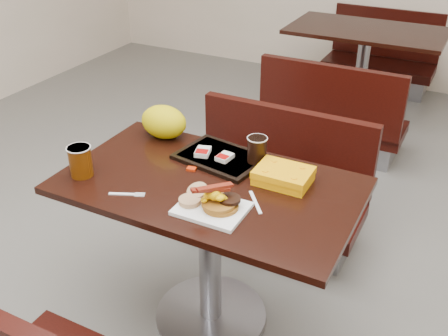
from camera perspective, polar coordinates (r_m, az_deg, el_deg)
The scene contains 23 objects.
floor at distance 2.58m, azimuth -1.42°, elevation -15.91°, with size 6.00×7.00×0.01m, color slate.
table_near at distance 2.33m, azimuth -1.54°, elevation -9.47°, with size 1.20×0.70×0.75m, color black, non-canonical shape.
bench_near_n at distance 2.86m, azimuth 5.19°, elevation -1.72°, with size 1.00×0.46×0.72m, color black, non-canonical shape.
table_far at distance 4.51m, azimuth 14.68°, elevation 9.83°, with size 1.20×0.70×0.75m, color black, non-canonical shape.
bench_far_s at distance 3.88m, azimuth 12.08°, elevation 6.61°, with size 1.00×0.46×0.72m, color black, non-canonical shape.
bench_far_n at distance 5.17m, azimuth 16.61°, elevation 11.92°, with size 1.00×0.46×0.72m, color black, non-canonical shape.
platter at distance 1.94m, azimuth -1.33°, elevation -4.45°, with size 0.25×0.20×0.02m, color white.
pancake_stack at distance 1.93m, azimuth -0.36°, elevation -3.98°, with size 0.13×0.13×0.03m, color #9A6719.
sausage_patty at distance 1.92m, azimuth 0.67°, elevation -3.41°, with size 0.08×0.08×0.01m, color black.
scrambled_eggs at distance 1.91m, azimuth -1.04°, elevation -3.03°, with size 0.09×0.08×0.05m, color #E4A404.
bacon_strips at distance 1.89m, azimuth -1.48°, elevation -2.27°, with size 0.15×0.06×0.01m, color #4C0506, non-canonical shape.
muffin_bottom at distance 1.96m, azimuth -3.75°, elevation -3.58°, with size 0.08×0.08×0.02m, color tan.
muffin_top at distance 1.99m, azimuth -2.89°, elevation -2.55°, with size 0.08×0.08×0.02m, color tan.
coffee_cup_near at distance 2.21m, azimuth -15.35°, elevation 0.70°, with size 0.09×0.09×0.13m, color #7C3604.
fork at distance 2.07m, azimuth -11.07°, elevation -2.79°, with size 0.14×0.03×0.00m, color white, non-canonical shape.
knife at distance 1.99m, azimuth 3.43°, elevation -3.73°, with size 0.16×0.01×0.00m, color white.
condiment_syrup at distance 2.20m, azimuth -3.56°, elevation -0.08°, with size 0.04×0.03×0.01m, color #B62507.
tray at distance 2.28m, azimuth -0.36°, elevation 1.17°, with size 0.36×0.26×0.02m, color black.
hashbrown_sleeve_left at distance 2.28m, azimuth -2.32°, elevation 1.78°, with size 0.06×0.08×0.02m, color silver.
hashbrown_sleeve_right at distance 2.24m, azimuth 0.07°, elevation 1.19°, with size 0.05×0.07×0.02m, color silver.
coffee_cup_far at distance 2.21m, azimuth 3.61°, elevation 2.01°, with size 0.08×0.08×0.11m, color black.
clamshell at distance 2.11m, azimuth 6.48°, elevation -0.85°, with size 0.22×0.17×0.06m, color #F19B04.
paper_bag at distance 2.46m, azimuth -6.56°, elevation 5.01°, with size 0.22×0.16×0.15m, color #D3C407.
Camera 1 is at (0.88, -1.57, 1.85)m, focal length 42.01 mm.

